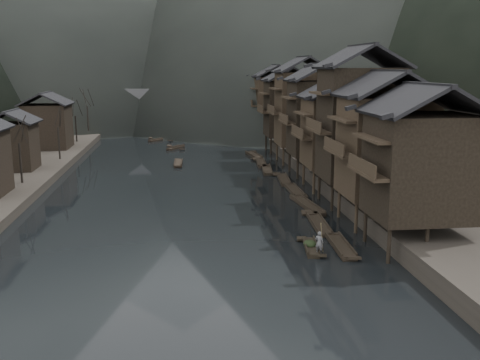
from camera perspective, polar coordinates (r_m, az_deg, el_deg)
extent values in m
plane|color=black|center=(46.41, -6.10, -4.99)|extent=(300.00, 300.00, 0.00)
cube|color=#2D2823|center=(92.31, 15.91, 3.69)|extent=(40.00, 200.00, 1.80)
cylinder|color=black|center=(38.89, 15.60, -6.76)|extent=(0.30, 0.30, 2.90)
cylinder|color=black|center=(43.15, 13.22, -4.77)|extent=(0.30, 0.30, 2.90)
cylinder|color=black|center=(39.99, 19.28, -6.48)|extent=(0.30, 0.30, 2.90)
cylinder|color=black|center=(44.14, 16.59, -4.57)|extent=(0.30, 0.30, 2.90)
cube|color=black|center=(41.01, 18.77, 1.36)|extent=(7.00, 6.00, 7.58)
cube|color=#2F251A|center=(39.54, 13.48, 0.73)|extent=(1.20, 5.70, 0.25)
cylinder|color=#2F251A|center=(45.14, 12.29, -3.98)|extent=(0.30, 0.30, 2.90)
cylinder|color=#2F251A|center=(49.54, 10.51, -2.47)|extent=(0.30, 0.30, 2.90)
cylinder|color=#2F251A|center=(46.09, 15.53, -3.81)|extent=(0.30, 0.30, 2.90)
cylinder|color=#2F251A|center=(50.40, 13.50, -2.36)|extent=(0.30, 0.30, 2.90)
cube|color=#2F251A|center=(47.27, 15.22, 3.45)|extent=(7.00, 6.00, 8.45)
cube|color=#2F251A|center=(46.00, 10.55, 2.91)|extent=(1.20, 5.70, 0.25)
cylinder|color=black|center=(51.58, 9.80, -1.87)|extent=(0.30, 0.30, 2.90)
cylinder|color=black|center=(56.07, 8.43, -0.71)|extent=(0.30, 0.30, 2.90)
cylinder|color=black|center=(52.41, 12.69, -1.77)|extent=(0.30, 0.30, 2.90)
cylinder|color=black|center=(56.84, 11.11, -0.63)|extent=(0.30, 0.30, 2.90)
cube|color=black|center=(53.63, 12.53, 5.81)|extent=(7.00, 6.00, 10.78)
cube|color=#2F251A|center=(52.53, 8.36, 5.25)|extent=(1.20, 5.70, 0.25)
cylinder|color=#2F251A|center=(58.15, 7.88, -0.24)|extent=(0.30, 0.30, 2.90)
cylinder|color=#2F251A|center=(62.71, 6.79, 0.69)|extent=(0.30, 0.30, 2.90)
cylinder|color=#2F251A|center=(58.89, 10.47, -0.17)|extent=(0.30, 0.30, 2.90)
cylinder|color=#2F251A|center=(63.40, 9.21, 0.74)|extent=(0.30, 0.30, 2.90)
cube|color=#2F251A|center=(60.43, 10.31, 5.02)|extent=(7.00, 6.00, 7.54)
cube|color=#2F251A|center=(59.44, 6.59, 4.66)|extent=(1.20, 5.70, 0.25)
cylinder|color=black|center=(65.77, 6.16, 1.23)|extent=(0.30, 0.30, 2.90)
cylinder|color=black|center=(70.38, 5.30, 1.96)|extent=(0.30, 0.30, 2.90)
cylinder|color=black|center=(66.42, 8.47, 1.28)|extent=(0.30, 0.30, 2.90)
cylinder|color=black|center=(70.99, 7.48, 1.99)|extent=(0.30, 0.30, 2.90)
cube|color=black|center=(67.99, 8.39, 6.54)|extent=(7.00, 6.00, 9.18)
cube|color=#2F251A|center=(67.12, 5.06, 6.16)|extent=(1.20, 5.70, 0.25)
cylinder|color=#2F251A|center=(74.43, 4.64, 2.52)|extent=(0.30, 0.30, 2.90)
cylinder|color=#2F251A|center=(79.09, 3.97, 3.09)|extent=(0.30, 0.30, 2.90)
cylinder|color=#2F251A|center=(75.01, 6.70, 2.55)|extent=(0.30, 0.30, 2.90)
cylinder|color=#2F251A|center=(79.63, 5.92, 3.12)|extent=(0.30, 0.30, 2.90)
cube|color=#2F251A|center=(76.65, 6.66, 7.54)|extent=(7.00, 6.00, 10.12)
cube|color=#2F251A|center=(75.88, 3.69, 7.17)|extent=(1.20, 5.70, 0.25)
cylinder|color=black|center=(84.14, 3.32, 3.64)|extent=(0.30, 0.30, 2.90)
cylinder|color=black|center=(88.83, 2.79, 4.09)|extent=(0.30, 0.30, 2.90)
cylinder|color=black|center=(84.66, 5.16, 3.66)|extent=(0.30, 0.30, 2.90)
cylinder|color=black|center=(89.31, 4.54, 4.11)|extent=(0.30, 0.30, 2.90)
cube|color=black|center=(86.44, 5.14, 7.60)|extent=(7.00, 6.00, 8.69)
cube|color=#2F251A|center=(85.76, 2.49, 7.31)|extent=(1.20, 5.70, 0.25)
cylinder|color=#2F251A|center=(95.88, 2.09, 4.68)|extent=(0.30, 0.30, 2.90)
cylinder|color=#2F251A|center=(100.59, 1.68, 5.02)|extent=(0.30, 0.30, 2.90)
cylinder|color=#2F251A|center=(96.33, 3.71, 4.69)|extent=(0.30, 0.30, 2.90)
cylinder|color=#2F251A|center=(101.02, 3.23, 5.04)|extent=(0.30, 0.30, 2.90)
cube|color=#2F251A|center=(98.18, 3.71, 8.25)|extent=(7.00, 6.00, 9.07)
cube|color=#2F251A|center=(97.58, 1.37, 7.99)|extent=(1.20, 5.70, 0.25)
cube|color=black|center=(71.97, -22.98, 3.54)|extent=(5.00, 5.00, 5.80)
cube|color=black|center=(89.20, -19.83, 5.56)|extent=(6.50, 6.50, 6.80)
cylinder|color=black|center=(63.18, -21.95, 1.93)|extent=(0.24, 0.24, 4.42)
cylinder|color=black|center=(78.04, -19.03, 3.94)|extent=(0.24, 0.24, 4.49)
cylinder|color=black|center=(95.61, -16.77, 5.41)|extent=(0.24, 0.24, 4.35)
cylinder|color=black|center=(105.51, -15.84, 6.29)|extent=(0.24, 0.24, 5.26)
cube|color=black|center=(41.63, 10.64, -6.93)|extent=(1.39, 5.85, 0.30)
cube|color=black|center=(41.57, 10.65, -6.70)|extent=(1.44, 5.74, 0.10)
cube|color=black|center=(44.08, 9.41, -5.62)|extent=(0.97, 0.76, 0.32)
cube|color=black|center=(39.13, 12.04, -8.02)|extent=(0.97, 0.76, 0.32)
cube|color=black|center=(47.07, 8.34, -4.62)|extent=(1.58, 7.08, 0.30)
cube|color=black|center=(47.02, 8.34, -4.41)|extent=(1.62, 6.94, 0.10)
cube|color=black|center=(50.10, 7.10, -3.39)|extent=(0.99, 0.92, 0.35)
cube|color=black|center=(44.00, 9.76, -5.67)|extent=(0.99, 0.92, 0.35)
cube|color=black|center=(53.03, 7.14, -2.69)|extent=(1.95, 7.55, 0.30)
cube|color=black|center=(52.99, 7.14, -2.50)|extent=(1.99, 7.41, 0.10)
cube|color=black|center=(56.45, 6.70, -1.63)|extent=(1.03, 1.02, 0.36)
cube|color=black|center=(49.56, 7.65, -3.58)|extent=(1.03, 1.02, 0.36)
cube|color=black|center=(59.08, 5.78, -1.13)|extent=(1.10, 6.01, 0.30)
cube|color=black|center=(59.04, 5.79, -0.96)|extent=(1.16, 5.89, 0.10)
cube|color=black|center=(61.80, 5.22, -0.40)|extent=(0.94, 0.74, 0.33)
cube|color=black|center=(56.31, 6.41, -1.65)|extent=(0.94, 0.74, 0.33)
cube|color=black|center=(64.65, 4.67, 0.03)|extent=(1.68, 6.38, 0.30)
cube|color=black|center=(64.61, 4.68, 0.19)|extent=(1.72, 6.26, 0.10)
cube|color=black|center=(67.47, 3.95, 0.67)|extent=(1.00, 0.86, 0.33)
cube|color=black|center=(61.79, 5.47, -0.41)|extent=(1.00, 0.86, 0.33)
cube|color=black|center=(70.79, 2.87, 1.11)|extent=(1.78, 6.58, 0.30)
cube|color=black|center=(70.76, 2.87, 1.25)|extent=(1.83, 6.46, 0.10)
cube|color=black|center=(73.72, 2.22, 1.66)|extent=(1.01, 0.90, 0.34)
cube|color=black|center=(67.82, 3.57, 0.74)|extent=(1.01, 0.90, 0.34)
cube|color=black|center=(75.50, 2.25, 1.80)|extent=(1.58, 6.37, 0.30)
cube|color=black|center=(75.47, 2.25, 1.93)|extent=(1.63, 6.25, 0.10)
cube|color=black|center=(78.38, 1.74, 2.28)|extent=(0.99, 0.85, 0.33)
cube|color=black|center=(72.58, 2.80, 1.49)|extent=(0.99, 0.85, 0.33)
cube|color=black|center=(82.26, 1.47, 2.65)|extent=(1.86, 6.21, 0.30)
cube|color=black|center=(82.23, 1.47, 2.77)|extent=(1.90, 6.10, 0.10)
cube|color=black|center=(85.14, 1.44, 3.06)|extent=(1.02, 0.87, 0.33)
cube|color=black|center=(79.34, 1.50, 2.40)|extent=(1.02, 0.87, 0.33)
cube|color=black|center=(75.78, -6.60, 1.77)|extent=(1.21, 5.39, 0.30)
cube|color=black|center=(75.75, -6.61, 1.90)|extent=(1.26, 5.29, 0.10)
cube|color=black|center=(78.28, -6.68, 2.20)|extent=(0.88, 0.70, 0.31)
cube|color=black|center=(73.22, -6.52, 1.52)|extent=(0.88, 0.70, 0.31)
cube|color=black|center=(90.52, -6.88, 3.43)|extent=(3.14, 4.55, 0.30)
cube|color=black|center=(90.50, -6.88, 3.54)|extent=(3.14, 4.49, 0.10)
cube|color=black|center=(92.44, -7.55, 3.67)|extent=(1.03, 0.92, 0.29)
cube|color=black|center=(88.57, -6.18, 3.35)|extent=(1.03, 0.92, 0.29)
cube|color=black|center=(101.40, -8.47, 4.30)|extent=(4.55, 5.19, 0.30)
cube|color=black|center=(101.37, -8.47, 4.40)|extent=(4.51, 5.13, 0.10)
cube|color=black|center=(103.62, -9.44, 4.51)|extent=(1.12, 1.11, 0.32)
cube|color=black|center=(99.17, -7.46, 4.24)|extent=(1.12, 1.11, 0.32)
cube|color=#4C4C4F|center=(116.57, -6.58, 8.82)|extent=(40.00, 6.00, 1.60)
cube|color=#4C4C4F|center=(113.81, -6.59, 9.40)|extent=(40.00, 0.50, 1.00)
cube|color=#4C4C4F|center=(119.21, -6.60, 9.51)|extent=(40.00, 0.50, 1.00)
cube|color=#4C4C4F|center=(117.67, -13.41, 6.65)|extent=(3.20, 6.00, 6.40)
cube|color=#4C4C4F|center=(116.94, -8.75, 6.80)|extent=(3.20, 6.00, 6.40)
cube|color=#4C4C4F|center=(116.95, -4.31, 6.91)|extent=(3.20, 6.00, 6.40)
cube|color=#4C4C4F|center=(117.71, 0.35, 6.98)|extent=(3.20, 6.00, 6.40)
cube|color=black|center=(40.93, 7.57, -7.16)|extent=(1.43, 4.15, 0.30)
cube|color=black|center=(40.87, 7.58, -6.92)|extent=(1.47, 4.08, 0.10)
cube|color=black|center=(42.61, 6.59, -6.16)|extent=(0.82, 0.61, 0.28)
cube|color=black|center=(39.19, 8.65, -7.86)|extent=(0.82, 0.61, 0.28)
ellipsoid|color=black|center=(40.93, 7.48, -6.31)|extent=(0.97, 1.27, 0.58)
imported|color=slate|center=(39.22, 8.46, -6.30)|extent=(0.74, 0.69, 1.70)
cylinder|color=#8C7A51|center=(38.59, 8.86, -2.91)|extent=(0.90, 2.14, 3.09)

